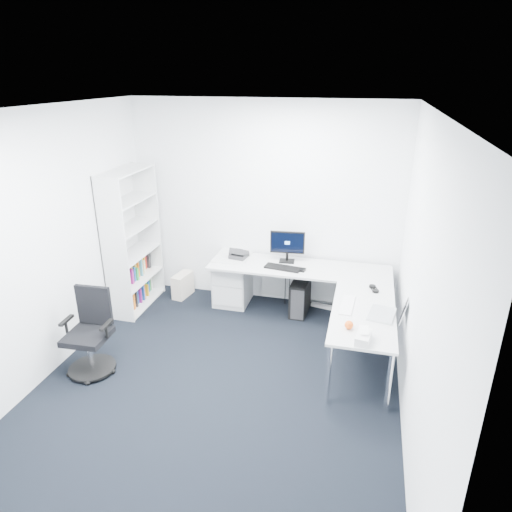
% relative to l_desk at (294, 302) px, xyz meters
% --- Properties ---
extents(ground, '(4.20, 4.20, 0.00)m').
position_rel_l_desk_xyz_m(ground, '(-0.55, -1.40, -0.34)').
color(ground, black).
extents(ceiling, '(4.20, 4.20, 0.00)m').
position_rel_l_desk_xyz_m(ceiling, '(-0.55, -1.40, 2.36)').
color(ceiling, white).
extents(wall_back, '(3.60, 0.02, 2.70)m').
position_rel_l_desk_xyz_m(wall_back, '(-0.55, 0.70, 1.01)').
color(wall_back, white).
rests_on(wall_back, ground).
extents(wall_front, '(3.60, 0.02, 2.70)m').
position_rel_l_desk_xyz_m(wall_front, '(-0.55, -3.50, 1.01)').
color(wall_front, white).
rests_on(wall_front, ground).
extents(wall_left, '(0.02, 4.20, 2.70)m').
position_rel_l_desk_xyz_m(wall_left, '(-2.35, -1.40, 1.01)').
color(wall_left, white).
rests_on(wall_left, ground).
extents(wall_right, '(0.02, 4.20, 2.70)m').
position_rel_l_desk_xyz_m(wall_right, '(1.25, -1.40, 1.01)').
color(wall_right, white).
rests_on(wall_right, ground).
extents(l_desk, '(2.32, 1.30, 0.68)m').
position_rel_l_desk_xyz_m(l_desk, '(0.00, 0.00, 0.00)').
color(l_desk, '#B4B6B7').
rests_on(l_desk, ground).
extents(drawer_pedestal, '(0.45, 0.56, 0.69)m').
position_rel_l_desk_xyz_m(drawer_pedestal, '(-0.93, 0.46, 0.01)').
color(drawer_pedestal, '#B4B6B7').
rests_on(drawer_pedestal, ground).
extents(bookshelf, '(0.36, 0.94, 1.87)m').
position_rel_l_desk_xyz_m(bookshelf, '(-2.17, 0.05, 0.60)').
color(bookshelf, silver).
rests_on(bookshelf, ground).
extents(task_chair, '(0.54, 0.54, 0.91)m').
position_rel_l_desk_xyz_m(task_chair, '(-1.93, -1.46, 0.12)').
color(task_chair, black).
rests_on(task_chair, ground).
extents(black_pc_tower, '(0.23, 0.48, 0.46)m').
position_rel_l_desk_xyz_m(black_pc_tower, '(0.02, 0.36, -0.11)').
color(black_pc_tower, black).
rests_on(black_pc_tower, ground).
extents(beige_pc_tower, '(0.22, 0.38, 0.34)m').
position_rel_l_desk_xyz_m(beige_pc_tower, '(-1.67, 0.44, -0.17)').
color(beige_pc_tower, beige).
rests_on(beige_pc_tower, ground).
extents(power_strip, '(0.39, 0.14, 0.04)m').
position_rel_l_desk_xyz_m(power_strip, '(0.34, 0.56, -0.32)').
color(power_strip, silver).
rests_on(power_strip, ground).
extents(monitor, '(0.46, 0.18, 0.43)m').
position_rel_l_desk_xyz_m(monitor, '(-0.18, 0.45, 0.55)').
color(monitor, black).
rests_on(monitor, l_desk).
extents(black_keyboard, '(0.48, 0.22, 0.02)m').
position_rel_l_desk_xyz_m(black_keyboard, '(-0.19, 0.22, 0.35)').
color(black_keyboard, black).
rests_on(black_keyboard, l_desk).
extents(mouse, '(0.07, 0.10, 0.03)m').
position_rel_l_desk_xyz_m(mouse, '(0.07, 0.20, 0.35)').
color(mouse, black).
rests_on(mouse, l_desk).
extents(desk_phone, '(0.25, 0.25, 0.15)m').
position_rel_l_desk_xyz_m(desk_phone, '(-0.82, 0.42, 0.41)').
color(desk_phone, '#29292B').
rests_on(desk_phone, l_desk).
extents(laptop, '(0.42, 0.42, 0.26)m').
position_rel_l_desk_xyz_m(laptop, '(1.01, -0.71, 0.47)').
color(laptop, silver).
rests_on(laptop, l_desk).
extents(white_keyboard, '(0.16, 0.46, 0.02)m').
position_rel_l_desk_xyz_m(white_keyboard, '(0.66, -0.59, 0.35)').
color(white_keyboard, silver).
rests_on(white_keyboard, l_desk).
extents(headphones, '(0.16, 0.20, 0.05)m').
position_rel_l_desk_xyz_m(headphones, '(0.93, -0.13, 0.36)').
color(headphones, black).
rests_on(headphones, l_desk).
extents(orange_fruit, '(0.09, 0.09, 0.09)m').
position_rel_l_desk_xyz_m(orange_fruit, '(0.70, -1.06, 0.38)').
color(orange_fruit, '#EC5615').
rests_on(orange_fruit, l_desk).
extents(tissue_box, '(0.16, 0.25, 0.08)m').
position_rel_l_desk_xyz_m(tissue_box, '(0.85, -1.26, 0.38)').
color(tissue_box, silver).
rests_on(tissue_box, l_desk).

